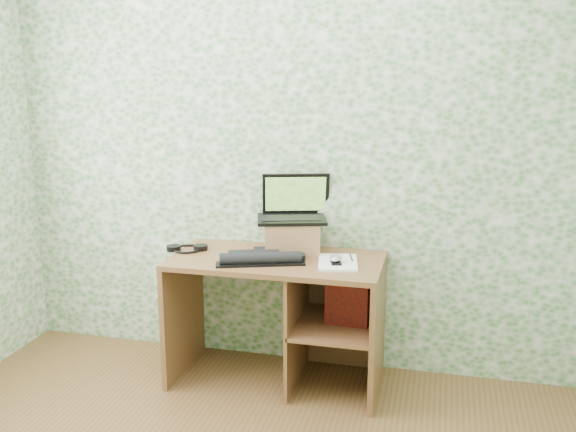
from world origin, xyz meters
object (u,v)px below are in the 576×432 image
(desk, at_px, (291,302))
(laptop, at_px, (293,209))
(keyboard, at_px, (264,257))
(notepad, at_px, (338,263))
(riser, at_px, (291,236))

(desk, relative_size, laptop, 2.63)
(keyboard, distance_m, notepad, 0.41)
(laptop, relative_size, notepad, 1.51)
(laptop, xyz_separation_m, keyboard, (-0.11, -0.26, -0.23))
(desk, height_order, keyboard, keyboard)
(riser, xyz_separation_m, keyboard, (-0.11, -0.22, -0.07))
(riser, bearing_deg, laptop, 90.00)
(desk, relative_size, riser, 3.85)
(desk, relative_size, keyboard, 2.43)
(riser, bearing_deg, keyboard, -116.25)
(laptop, bearing_deg, riser, -106.57)
(notepad, bearing_deg, desk, 159.51)
(riser, relative_size, keyboard, 0.63)
(laptop, bearing_deg, notepad, -51.22)
(notepad, bearing_deg, laptop, 135.38)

